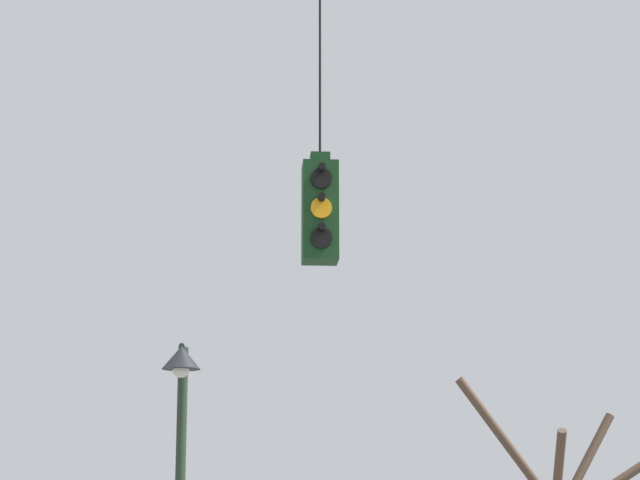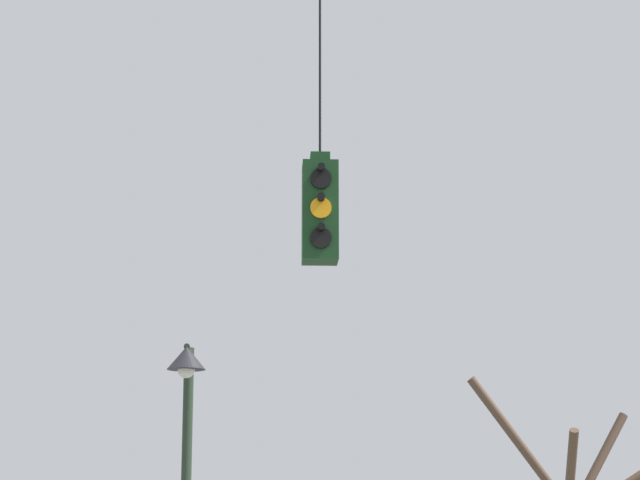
% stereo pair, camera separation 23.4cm
% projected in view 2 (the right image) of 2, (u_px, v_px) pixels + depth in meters
% --- Properties ---
extents(traffic_light_near_right_pole, '(0.34, 0.58, 3.84)m').
position_uv_depth(traffic_light_near_right_pole, '(320.00, 208.00, 11.89)').
color(traffic_light_near_right_pole, '#143819').
extents(street_lamp, '(0.45, 0.77, 4.12)m').
position_uv_depth(street_lamp, '(186.00, 439.00, 14.37)').
color(street_lamp, '#233323').
rests_on(street_lamp, ground_plane).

